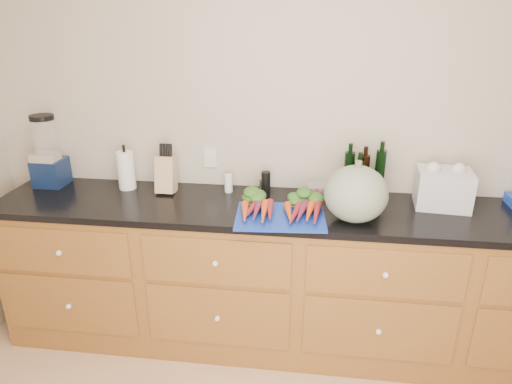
# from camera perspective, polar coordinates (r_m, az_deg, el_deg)

# --- Properties ---
(wall_back) EXTENTS (4.10, 0.05, 2.60)m
(wall_back) POSITION_cam_1_polar(r_m,az_deg,el_deg) (2.83, 6.30, 7.45)
(wall_back) COLOR beige
(wall_back) RESTS_ON ground
(cabinets) EXTENTS (3.60, 0.64, 0.90)m
(cabinets) POSITION_cam_1_polar(r_m,az_deg,el_deg) (2.87, 5.42, -10.91)
(cabinets) COLOR brown
(cabinets) RESTS_ON ground
(countertop) EXTENTS (3.64, 0.62, 0.04)m
(countertop) POSITION_cam_1_polar(r_m,az_deg,el_deg) (2.65, 5.78, -2.28)
(countertop) COLOR black
(countertop) RESTS_ON cabinets
(cutting_board) EXTENTS (0.51, 0.40, 0.01)m
(cutting_board) POSITION_cam_1_polar(r_m,az_deg,el_deg) (2.50, 3.06, -3.08)
(cutting_board) COLOR #1335AD
(cutting_board) RESTS_ON countertop
(carrots) EXTENTS (0.47, 0.34, 0.07)m
(carrots) POSITION_cam_1_polar(r_m,az_deg,el_deg) (2.53, 3.17, -1.88)
(carrots) COLOR #E64C1B
(carrots) RESTS_ON cutting_board
(squash) EXTENTS (0.34, 0.34, 0.30)m
(squash) POSITION_cam_1_polar(r_m,az_deg,el_deg) (2.46, 12.38, -0.23)
(squash) COLOR slate
(squash) RESTS_ON countertop
(blender_appliance) EXTENTS (0.18, 0.18, 0.46)m
(blender_appliance) POSITION_cam_1_polar(r_m,az_deg,el_deg) (3.18, -24.58, 4.20)
(blender_appliance) COLOR #0D1D40
(blender_appliance) RESTS_ON countertop
(paper_towel) EXTENTS (0.11, 0.11, 0.24)m
(paper_towel) POSITION_cam_1_polar(r_m,az_deg,el_deg) (2.98, -15.93, 2.63)
(paper_towel) COLOR white
(paper_towel) RESTS_ON countertop
(knife_block) EXTENTS (0.11, 0.11, 0.22)m
(knife_block) POSITION_cam_1_polar(r_m,az_deg,el_deg) (2.87, -11.14, 2.18)
(knife_block) COLOR tan
(knife_block) RESTS_ON countertop
(grinder_salt) EXTENTS (0.05, 0.05, 0.11)m
(grinder_salt) POSITION_cam_1_polar(r_m,az_deg,el_deg) (2.83, -3.46, 1.09)
(grinder_salt) COLOR white
(grinder_salt) RESTS_ON countertop
(grinder_pepper) EXTENTS (0.06, 0.06, 0.14)m
(grinder_pepper) POSITION_cam_1_polar(r_m,az_deg,el_deg) (2.79, 1.23, 1.15)
(grinder_pepper) COLOR black
(grinder_pepper) RESTS_ON countertop
(canister_chrome) EXTENTS (0.04, 0.04, 0.10)m
(canister_chrome) POSITION_cam_1_polar(r_m,az_deg,el_deg) (2.80, 0.86, 0.77)
(canister_chrome) COLOR silver
(canister_chrome) RESTS_ON countertop
(tomato_box) EXTENTS (0.15, 0.12, 0.07)m
(tomato_box) POSITION_cam_1_polar(r_m,az_deg,el_deg) (2.78, 8.01, 0.09)
(tomato_box) COLOR white
(tomato_box) RESTS_ON countertop
(bottles) EXTENTS (0.24, 0.12, 0.29)m
(bottles) POSITION_cam_1_polar(r_m,az_deg,el_deg) (2.80, 13.21, 1.97)
(bottles) COLOR black
(bottles) RESTS_ON countertop
(grocery_bag) EXTENTS (0.32, 0.26, 0.22)m
(grocery_bag) POSITION_cam_1_polar(r_m,az_deg,el_deg) (2.81, 22.34, 0.41)
(grocery_bag) COLOR white
(grocery_bag) RESTS_ON countertop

